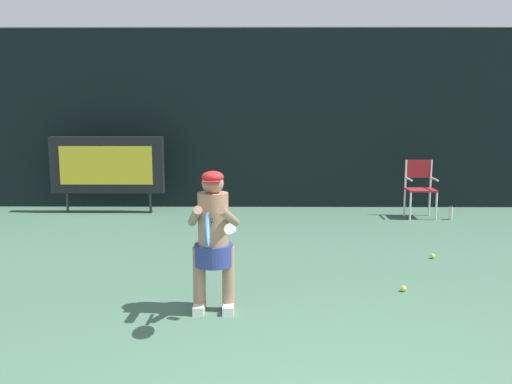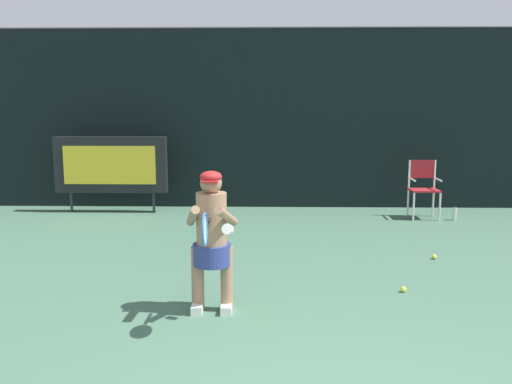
{
  "view_description": "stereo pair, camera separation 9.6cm",
  "coord_description": "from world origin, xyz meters",
  "px_view_note": "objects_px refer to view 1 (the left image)",
  "views": [
    {
      "loc": [
        -0.59,
        -2.62,
        2.1
      ],
      "look_at": [
        -0.63,
        3.88,
        1.05
      ],
      "focal_mm": 37.73,
      "sensor_mm": 36.0,
      "label": 1
    },
    {
      "loc": [
        -0.49,
        -2.62,
        2.1
      ],
      "look_at": [
        -0.63,
        3.88,
        1.05
      ],
      "focal_mm": 37.73,
      "sensor_mm": 36.0,
      "label": 2
    }
  ],
  "objects_px": {
    "water_bottle": "(451,213)",
    "tennis_racket": "(208,229)",
    "scoreboard": "(107,165)",
    "tennis_player": "(213,237)",
    "umpire_chair": "(420,185)",
    "tennis_ball_spare": "(433,256)",
    "tennis_ball_loose": "(404,289)"
  },
  "relations": [
    {
      "from": "tennis_player",
      "to": "tennis_racket",
      "type": "distance_m",
      "value": 0.62
    },
    {
      "from": "water_bottle",
      "to": "tennis_racket",
      "type": "distance_m",
      "value": 6.56
    },
    {
      "from": "umpire_chair",
      "to": "tennis_player",
      "type": "bearing_deg",
      "value": -126.26
    },
    {
      "from": "tennis_ball_loose",
      "to": "tennis_ball_spare",
      "type": "height_order",
      "value": "same"
    },
    {
      "from": "tennis_racket",
      "to": "umpire_chair",
      "type": "bearing_deg",
      "value": 63.75
    },
    {
      "from": "umpire_chair",
      "to": "water_bottle",
      "type": "xyz_separation_m",
      "value": [
        0.53,
        -0.23,
        -0.5
      ]
    },
    {
      "from": "water_bottle",
      "to": "tennis_player",
      "type": "height_order",
      "value": "tennis_player"
    },
    {
      "from": "tennis_ball_loose",
      "to": "scoreboard",
      "type": "bearing_deg",
      "value": 135.44
    },
    {
      "from": "tennis_player",
      "to": "tennis_ball_loose",
      "type": "relative_size",
      "value": 21.39
    },
    {
      "from": "tennis_racket",
      "to": "tennis_ball_spare",
      "type": "bearing_deg",
      "value": 48.31
    },
    {
      "from": "tennis_ball_loose",
      "to": "water_bottle",
      "type": "bearing_deg",
      "value": 64.09
    },
    {
      "from": "umpire_chair",
      "to": "tennis_ball_spare",
      "type": "distance_m",
      "value": 2.94
    },
    {
      "from": "water_bottle",
      "to": "tennis_ball_loose",
      "type": "distance_m",
      "value": 4.37
    },
    {
      "from": "scoreboard",
      "to": "umpire_chair",
      "type": "relative_size",
      "value": 2.04
    },
    {
      "from": "tennis_player",
      "to": "tennis_ball_loose",
      "type": "distance_m",
      "value": 2.32
    },
    {
      "from": "water_bottle",
      "to": "tennis_player",
      "type": "relative_size",
      "value": 0.18
    },
    {
      "from": "tennis_ball_loose",
      "to": "tennis_racket",
      "type": "bearing_deg",
      "value": -150.68
    },
    {
      "from": "tennis_racket",
      "to": "tennis_ball_loose",
      "type": "height_order",
      "value": "tennis_racket"
    },
    {
      "from": "scoreboard",
      "to": "tennis_racket",
      "type": "bearing_deg",
      "value": -66.29
    },
    {
      "from": "umpire_chair",
      "to": "tennis_racket",
      "type": "bearing_deg",
      "value": -123.13
    },
    {
      "from": "water_bottle",
      "to": "tennis_racket",
      "type": "xyz_separation_m",
      "value": [
        -4.02,
        -5.11,
        0.88
      ]
    },
    {
      "from": "tennis_player",
      "to": "scoreboard",
      "type": "bearing_deg",
      "value": 116.05
    },
    {
      "from": "scoreboard",
      "to": "tennis_racket",
      "type": "relative_size",
      "value": 3.65
    },
    {
      "from": "umpire_chair",
      "to": "tennis_player",
      "type": "distance_m",
      "value": 5.91
    },
    {
      "from": "umpire_chair",
      "to": "tennis_ball_loose",
      "type": "relative_size",
      "value": 15.88
    },
    {
      "from": "scoreboard",
      "to": "tennis_ball_loose",
      "type": "xyz_separation_m",
      "value": [
        4.63,
        -4.56,
        -0.91
      ]
    },
    {
      "from": "tennis_player",
      "to": "water_bottle",
      "type": "bearing_deg",
      "value": 48.39
    },
    {
      "from": "water_bottle",
      "to": "tennis_player",
      "type": "xyz_separation_m",
      "value": [
        -4.02,
        -4.53,
        0.67
      ]
    },
    {
      "from": "tennis_ball_loose",
      "to": "umpire_chair",
      "type": "bearing_deg",
      "value": 71.65
    },
    {
      "from": "scoreboard",
      "to": "tennis_player",
      "type": "relative_size",
      "value": 1.51
    },
    {
      "from": "water_bottle",
      "to": "tennis_ball_spare",
      "type": "distance_m",
      "value": 2.83
    },
    {
      "from": "umpire_chair",
      "to": "water_bottle",
      "type": "relative_size",
      "value": 4.08
    }
  ]
}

